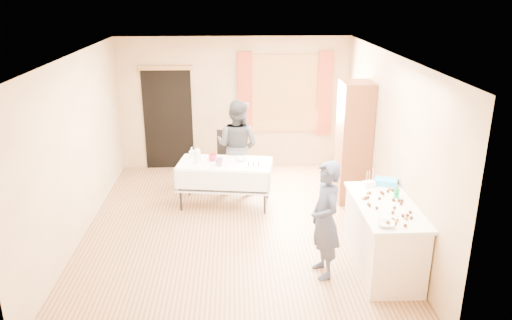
{
  "coord_description": "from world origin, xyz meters",
  "views": [
    {
      "loc": [
        -0.0,
        -6.88,
        3.5
      ],
      "look_at": [
        0.31,
        0.0,
        1.08
      ],
      "focal_mm": 35.0,
      "sensor_mm": 36.0,
      "label": 1
    }
  ],
  "objects_px": {
    "cabinet": "(354,143)",
    "counter": "(383,236)",
    "party_table": "(225,179)",
    "chair": "(224,167)",
    "girl": "(325,220)",
    "woman": "(237,146)"
  },
  "relations": [
    {
      "from": "cabinet",
      "to": "girl",
      "type": "bearing_deg",
      "value": -110.69
    },
    {
      "from": "party_table",
      "to": "woman",
      "type": "relative_size",
      "value": 0.98
    },
    {
      "from": "counter",
      "to": "party_table",
      "type": "bearing_deg",
      "value": 134.26
    },
    {
      "from": "counter",
      "to": "girl",
      "type": "bearing_deg",
      "value": -171.84
    },
    {
      "from": "party_table",
      "to": "woman",
      "type": "xyz_separation_m",
      "value": [
        0.22,
        0.63,
        0.38
      ]
    },
    {
      "from": "party_table",
      "to": "girl",
      "type": "distance_m",
      "value": 2.58
    },
    {
      "from": "counter",
      "to": "chair",
      "type": "relative_size",
      "value": 1.63
    },
    {
      "from": "counter",
      "to": "girl",
      "type": "height_order",
      "value": "girl"
    },
    {
      "from": "cabinet",
      "to": "party_table",
      "type": "bearing_deg",
      "value": -176.88
    },
    {
      "from": "woman",
      "to": "girl",
      "type": "bearing_deg",
      "value": 137.79
    },
    {
      "from": "chair",
      "to": "girl",
      "type": "relative_size",
      "value": 0.62
    },
    {
      "from": "counter",
      "to": "woman",
      "type": "distance_m",
      "value": 3.32
    },
    {
      "from": "cabinet",
      "to": "counter",
      "type": "distance_m",
      "value": 2.3
    },
    {
      "from": "cabinet",
      "to": "woman",
      "type": "distance_m",
      "value": 2.01
    },
    {
      "from": "girl",
      "to": "woman",
      "type": "distance_m",
      "value": 3.04
    },
    {
      "from": "counter",
      "to": "girl",
      "type": "relative_size",
      "value": 1.02
    },
    {
      "from": "cabinet",
      "to": "girl",
      "type": "height_order",
      "value": "cabinet"
    },
    {
      "from": "cabinet",
      "to": "girl",
      "type": "xyz_separation_m",
      "value": [
        -0.88,
        -2.34,
        -0.26
      ]
    },
    {
      "from": "party_table",
      "to": "chair",
      "type": "xyz_separation_m",
      "value": [
        -0.03,
        1.08,
        -0.16
      ]
    },
    {
      "from": "chair",
      "to": "party_table",
      "type": "bearing_deg",
      "value": -68.01
    },
    {
      "from": "cabinet",
      "to": "counter",
      "type": "relative_size",
      "value": 1.32
    },
    {
      "from": "cabinet",
      "to": "girl",
      "type": "relative_size",
      "value": 1.34
    }
  ]
}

